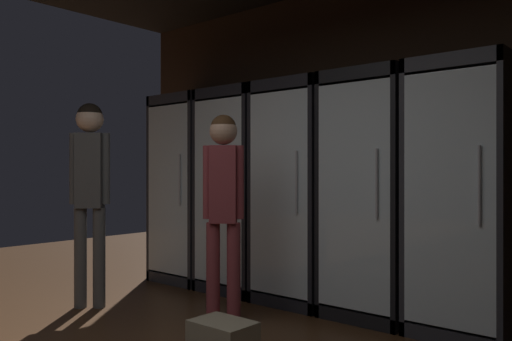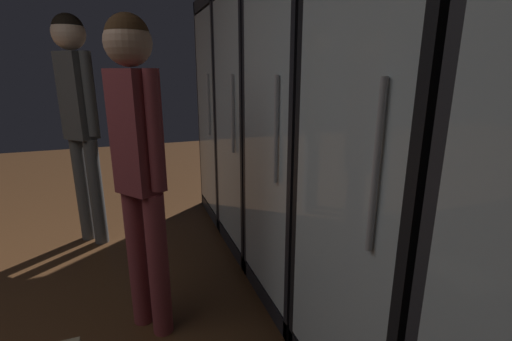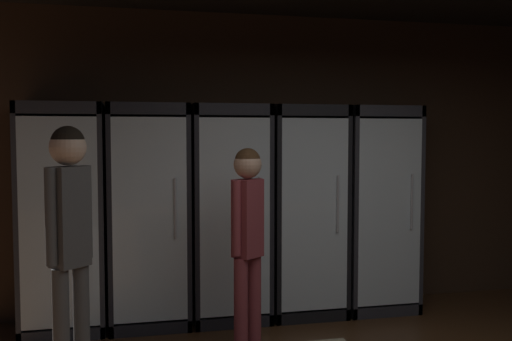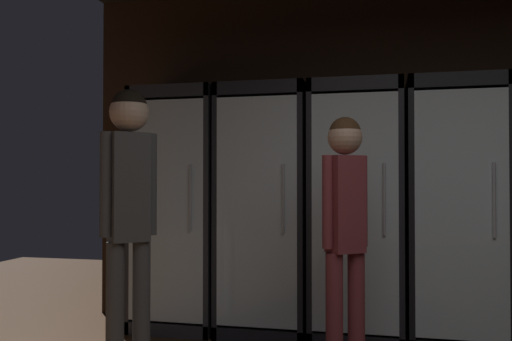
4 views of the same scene
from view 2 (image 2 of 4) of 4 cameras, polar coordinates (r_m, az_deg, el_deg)
wall_back at (r=1.62m, az=34.59°, el=15.75°), size 6.00×0.06×2.80m
cooler_far_left at (r=3.29m, az=-2.32°, el=8.96°), size 0.68×0.61×1.93m
cooler_left at (r=2.63m, az=2.44°, el=7.12°), size 0.68×0.61×1.93m
cooler_center at (r=2.00m, az=10.24°, el=4.25°), size 0.68×0.61×1.93m
cooler_right at (r=1.45m, az=24.35°, el=-0.82°), size 0.68×0.61×1.93m
shopper_near at (r=1.75m, az=-18.52°, el=3.21°), size 0.26×0.24×1.57m
shopper_far at (r=2.96m, az=-26.77°, el=9.49°), size 0.26×0.26×1.72m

